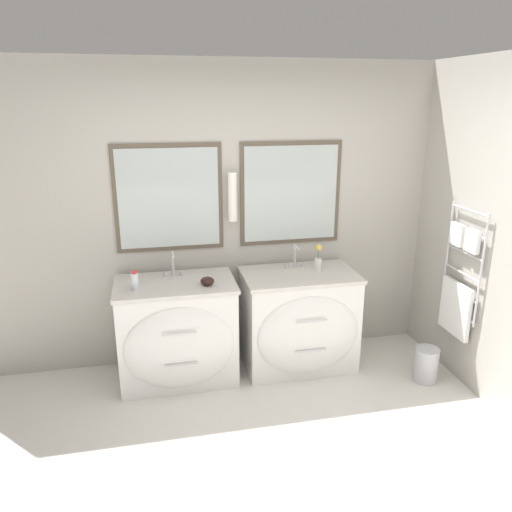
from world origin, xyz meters
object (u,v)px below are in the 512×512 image
Objects in this scene: amenity_bowl at (207,281)px; flower_vase at (318,260)px; vanity_right at (300,321)px; waste_bin at (426,364)px; toiletry_bottle at (135,281)px; vanity_left at (178,332)px.

amenity_bowl is 0.99m from flower_vase.
flower_vase reaches higher than vanity_right.
waste_bin is at bearing -25.41° from vanity_right.
vanity_left is at bearing 11.10° from toiletry_bottle.
vanity_right is 0.93m from amenity_bowl.
toiletry_bottle is at bearing -168.90° from vanity_left.
toiletry_bottle is 0.54× the size of waste_bin.
vanity_left is 1.34m from flower_vase.
flower_vase reaches higher than waste_bin.
flower_vase is (0.97, 0.14, 0.07)m from amenity_bowl.
waste_bin is (1.78, -0.39, -0.74)m from amenity_bowl.
toiletry_bottle is 1.54m from flower_vase.
flower_vase is at bearing 8.13° from amenity_bowl.
amenity_bowl reaches higher than vanity_right.
vanity_left is 0.53m from amenity_bowl.
amenity_bowl is 0.47× the size of flower_vase.
amenity_bowl is (0.25, -0.07, 0.46)m from vanity_left.
toiletry_bottle is at bearing 170.23° from waste_bin.
toiletry_bottle reaches higher than waste_bin.
flower_vase is (1.53, 0.13, 0.03)m from toiletry_bottle.
vanity_right is 3.29× the size of waste_bin.
toiletry_bottle is 2.49m from waste_bin.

